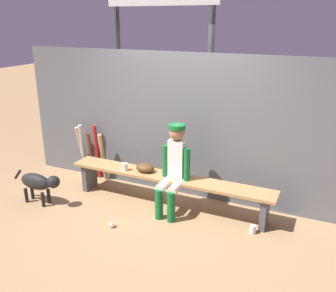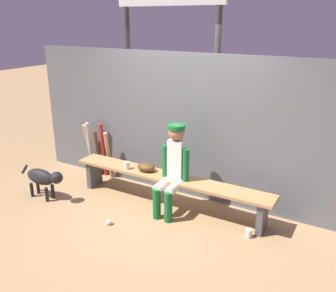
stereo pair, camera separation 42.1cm
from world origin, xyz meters
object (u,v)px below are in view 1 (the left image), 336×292
(baseball_glove, at_px, (145,168))
(cup_on_bench, at_px, (125,167))
(player_seated, at_px, (173,167))
(bat_wood_tan, at_px, (103,157))
(scoreboard, at_px, (164,4))
(dog, at_px, (39,182))
(cup_on_ground, at_px, (253,229))
(dugout_bench, at_px, (168,182))
(bat_wood_natural, at_px, (82,151))
(bat_aluminum_red, at_px, (97,152))
(bat_wood_dark, at_px, (91,155))
(bat_aluminum_silver, at_px, (83,151))
(baseball, at_px, (112,225))

(baseball_glove, bearing_deg, cup_on_bench, -164.72)
(player_seated, height_order, bat_wood_tan, player_seated)
(scoreboard, height_order, dog, scoreboard)
(cup_on_ground, xyz_separation_m, scoreboard, (-1.93, 1.47, 2.75))
(dugout_bench, bearing_deg, dog, -157.29)
(bat_wood_natural, height_order, cup_on_bench, bat_wood_natural)
(dog, bearing_deg, bat_aluminum_red, 78.03)
(dugout_bench, xyz_separation_m, bat_wood_dark, (-1.59, 0.36, 0.03))
(player_seated, xyz_separation_m, baseball_glove, (-0.50, 0.11, -0.15))
(bat_wood_tan, height_order, bat_aluminum_red, bat_aluminum_red)
(bat_wood_dark, xyz_separation_m, dog, (-0.14, -1.08, -0.07))
(dog, bearing_deg, player_seated, 18.31)
(scoreboard, bearing_deg, bat_aluminum_silver, -138.36)
(bat_wood_natural, bearing_deg, bat_wood_tan, -5.50)
(player_seated, relative_size, baseball, 16.83)
(baseball_glove, xyz_separation_m, scoreboard, (-0.28, 1.26, 2.27))
(dugout_bench, distance_m, dog, 1.88)
(bat_wood_dark, bearing_deg, player_seated, -15.15)
(bat_aluminum_red, distance_m, cup_on_bench, 0.97)
(dugout_bench, relative_size, cup_on_ground, 27.76)
(player_seated, bearing_deg, cup_on_bench, 177.89)
(bat_aluminum_red, distance_m, dog, 1.16)
(baseball, bearing_deg, bat_wood_dark, 134.29)
(player_seated, height_order, bat_aluminum_red, player_seated)
(cup_on_ground, distance_m, scoreboard, 3.67)
(bat_wood_dark, bearing_deg, baseball_glove, -16.33)
(cup_on_bench, bearing_deg, bat_aluminum_red, 150.29)
(dugout_bench, xyz_separation_m, bat_wood_natural, (-1.79, 0.38, 0.07))
(bat_wood_dark, bearing_deg, baseball, -45.71)
(cup_on_ground, relative_size, scoreboard, 0.03)
(cup_on_ground, bearing_deg, bat_wood_natural, 169.00)
(bat_aluminum_red, height_order, scoreboard, scoreboard)
(dugout_bench, height_order, bat_wood_tan, bat_wood_tan)
(bat_aluminum_red, relative_size, dog, 1.11)
(baseball_glove, xyz_separation_m, bat_wood_dark, (-1.23, 0.36, -0.13))
(scoreboard, bearing_deg, baseball, -83.84)
(bat_wood_tan, xyz_separation_m, bat_wood_dark, (-0.25, 0.02, -0.01))
(player_seated, bearing_deg, bat_wood_natural, 165.63)
(baseball, bearing_deg, dog, 174.67)
(bat_aluminum_red, distance_m, scoreboard, 2.63)
(dugout_bench, bearing_deg, cup_on_bench, -173.15)
(bat_wood_natural, bearing_deg, bat_aluminum_silver, -43.68)
(bat_wood_dark, bearing_deg, dugout_bench, -12.70)
(bat_wood_natural, relative_size, cup_on_bench, 8.20)
(cup_on_bench, bearing_deg, player_seated, -2.11)
(bat_wood_tan, bearing_deg, baseball, -52.14)
(bat_wood_tan, distance_m, cup_on_bench, 0.81)
(player_seated, xyz_separation_m, bat_wood_dark, (-1.73, 0.47, -0.27))
(baseball_glove, bearing_deg, bat_aluminum_silver, 166.95)
(scoreboard, distance_m, dog, 3.35)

